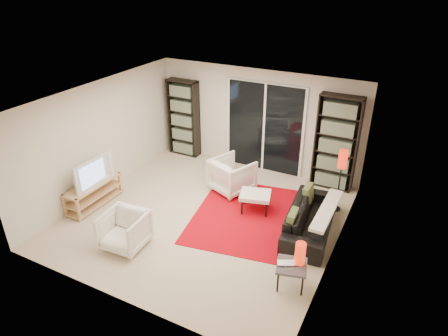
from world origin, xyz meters
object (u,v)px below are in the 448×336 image
Objects in this scene: bookshelf_right at (336,143)px; tv_stand at (94,193)px; side_table at (292,267)px; bookshelf_left at (184,118)px; ottoman at (255,196)px; floor_lamp at (342,166)px; sofa at (311,219)px; armchair_front at (124,230)px; armchair_back at (232,175)px.

bookshelf_right is 1.62× the size of tv_stand.
bookshelf_right reaches higher than side_table.
bookshelf_left is 2.75× the size of ottoman.
side_table is 0.42× the size of floor_lamp.
ottoman is at bearing 23.14° from tv_stand.
armchair_front reaches higher than sofa.
tv_stand is 0.68× the size of sofa.
armchair_front is at bearing -125.48° from bookshelf_right.
floor_lamp reaches higher than tv_stand.
bookshelf_right is 2.96× the size of ottoman.
bookshelf_left is at bearing 167.89° from floor_lamp.
tv_stand is at bearing 147.79° from armchair_front.
ottoman is 2.15m from side_table.
armchair_front reaches higher than side_table.
floor_lamp is (3.03, 2.89, 0.66)m from armchair_front.
sofa is at bearing 14.79° from tv_stand.
side_table is at bearing -39.85° from bookshelf_left.
bookshelf_left reaches higher than sofa.
tv_stand is 2.92m from armchair_back.
armchair_back is 3.06m from side_table.
armchair_back reaches higher than tv_stand.
bookshelf_right reaches higher than armchair_back.
armchair_front is 1.03× the size of ottoman.
armchair_back is 0.62× the size of floor_lamp.
tv_stand reaches higher than ottoman.
armchair_front is 2.62m from ottoman.
floor_lamp is at bearing -12.11° from bookshelf_left.
armchair_front is (-2.77, -1.91, 0.05)m from sofa.
bookshelf_left is 2.66× the size of armchair_front.
armchair_front is at bearing 119.02° from sofa.
bookshelf_right is at bearing -0.00° from bookshelf_left.
bookshelf_left is 4.40m from sofa.
armchair_back is 1.15× the size of ottoman.
sofa is at bearing 95.04° from side_table.
armchair_back is (-1.97, 0.71, 0.09)m from sofa.
floor_lamp is (2.22, 0.27, 0.62)m from armchair_back.
ottoman is (-1.12, -1.70, -0.70)m from bookshelf_right.
bookshelf_left reaches higher than side_table.
side_table is at bearing -5.06° from tv_stand.
bookshelf_left is at bearing 58.87° from sofa.
tv_stand is at bearing 61.08° from armchair_back.
armchair_back reaches higher than sofa.
tv_stand is 1.82× the size of ottoman.
side_table is (0.20, -3.38, -0.70)m from bookshelf_right.
armchair_back is at bearing 145.67° from ottoman.
bookshelf_right is 1.10× the size of sofa.
bookshelf_right is 0.96m from floor_lamp.
sofa is 3.37m from armchair_front.
bookshelf_left reaches higher than floor_lamp.
armchair_front is at bearing -127.04° from ottoman.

